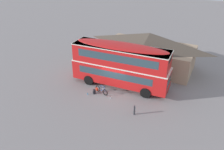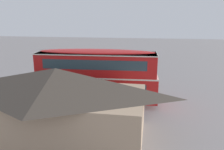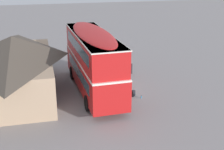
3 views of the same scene
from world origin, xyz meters
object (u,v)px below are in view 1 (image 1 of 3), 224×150
Objects in this scene: touring_bicycle at (101,90)px; kerb_bollard at (134,110)px; backpack_on_ground at (94,91)px; double_decker_bus at (120,64)px; water_bottle_clear_plastic at (111,97)px; water_bottle_blue_sports at (88,94)px.

kerb_bollard is (4.37, -1.84, 0.13)m from touring_bicycle.
touring_bicycle reaches higher than backpack_on_ground.
touring_bicycle is 3.38× the size of backpack_on_ground.
double_decker_bus is 44.27× the size of water_bottle_clear_plastic.
water_bottle_clear_plastic is at bearing 9.17° from water_bottle_blue_sports.
water_bottle_clear_plastic is at bearing -2.58° from backpack_on_ground.
water_bottle_blue_sports is at bearing -136.58° from backpack_on_ground.
double_decker_bus is at bearing 93.49° from water_bottle_clear_plastic.
water_bottle_blue_sports is 0.92× the size of water_bottle_clear_plastic.
backpack_on_ground reaches higher than water_bottle_clear_plastic.
backpack_on_ground is at bearing 177.42° from water_bottle_clear_plastic.
touring_bicycle is 1.74× the size of kerb_bollard.
double_decker_bus is at bearing 54.47° from water_bottle_blue_sports.
water_bottle_blue_sports is at bearing -170.83° from water_bottle_clear_plastic.
kerb_bollard reaches higher than backpack_on_ground.
water_bottle_blue_sports is 0.22× the size of kerb_bollard.
backpack_on_ground is at bearing 43.42° from water_bottle_blue_sports.
backpack_on_ground is 5.18m from kerb_bollard.
touring_bicycle reaches higher than water_bottle_blue_sports.
kerb_bollard is at bearing -16.58° from backpack_on_ground.
backpack_on_ground is (-0.59, -0.36, -0.11)m from touring_bicycle.
water_bottle_clear_plastic is (0.17, -2.75, -2.53)m from double_decker_bus.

